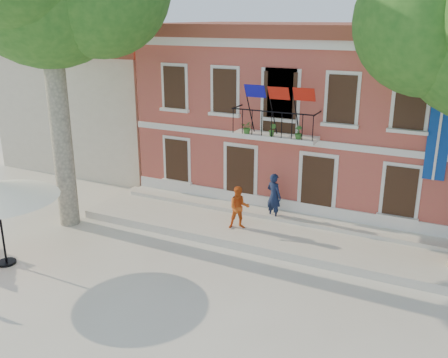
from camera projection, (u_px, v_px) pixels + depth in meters
ground at (151, 274)px, 15.84m from camera, size 90.00×90.00×0.00m
main_building at (310, 110)px, 22.35m from camera, size 13.50×9.59×7.50m
neighbor_west at (118, 101)px, 28.21m from camera, size 9.40×9.40×6.40m
terrace at (261, 230)px, 18.71m from camera, size 14.00×3.40×0.30m
pedestrian_navy at (274, 196)px, 19.12m from camera, size 0.78×0.65×1.82m
pedestrian_orange at (239, 208)px, 18.27m from camera, size 0.98×0.92×1.61m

